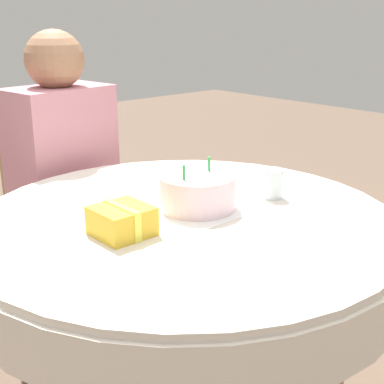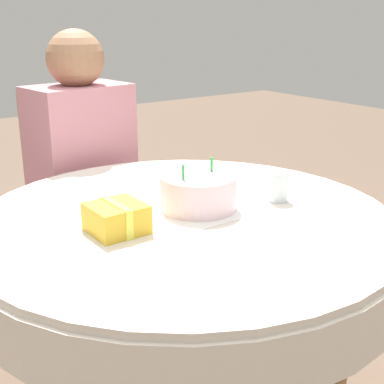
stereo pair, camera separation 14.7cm
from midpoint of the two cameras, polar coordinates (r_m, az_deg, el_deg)
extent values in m
cylinder|color=silver|center=(1.47, 2.06, -2.81)|extent=(1.16, 1.16, 0.02)
cylinder|color=silver|center=(1.50, 2.03, -5.65)|extent=(1.18, 1.18, 0.14)
cylinder|color=#A37A4C|center=(1.67, 18.13, -16.10)|extent=(0.05, 0.05, 0.76)
cylinder|color=#A37A4C|center=(1.76, -13.35, -13.80)|extent=(0.05, 0.05, 0.76)
cylinder|color=#A37A4C|center=(2.04, 3.51, -8.45)|extent=(0.05, 0.05, 0.76)
cube|color=#A37A4C|center=(2.23, -9.34, -3.93)|extent=(0.40, 0.40, 0.04)
cube|color=#A37A4C|center=(2.28, -12.06, 4.01)|extent=(0.33, 0.07, 0.54)
cylinder|color=#A37A4C|center=(2.15, -10.11, -12.05)|extent=(0.04, 0.04, 0.44)
cylinder|color=#A37A4C|center=(2.30, -3.66, -9.55)|extent=(0.04, 0.04, 0.44)
cylinder|color=#A37A4C|center=(2.38, -14.23, -9.12)|extent=(0.04, 0.04, 0.44)
cylinder|color=#A37A4C|center=(2.53, -8.13, -7.09)|extent=(0.04, 0.04, 0.44)
cylinder|color=#9E7051|center=(2.16, -8.61, -11.28)|extent=(0.09, 0.09, 0.48)
cylinder|color=#9E7051|center=(2.25, -4.61, -9.73)|extent=(0.09, 0.09, 0.48)
cube|color=#C67F8E|center=(2.14, -9.76, 3.59)|extent=(0.40, 0.28, 0.57)
sphere|color=#9E7051|center=(2.08, -10.34, 13.82)|extent=(0.22, 0.22, 0.22)
cube|color=white|center=(1.51, 3.44, -1.81)|extent=(0.27, 0.27, 0.00)
cylinder|color=silver|center=(1.50, 3.47, -0.03)|extent=(0.22, 0.22, 0.10)
cylinder|color=green|center=(1.52, 4.88, 2.91)|extent=(0.01, 0.01, 0.04)
cylinder|color=green|center=(1.44, 2.00, 2.08)|extent=(0.01, 0.01, 0.04)
cylinder|color=silver|center=(1.60, 11.75, 0.58)|extent=(0.06, 0.06, 0.09)
cube|color=gold|center=(1.35, -5.00, -2.84)|extent=(0.13, 0.13, 0.07)
cube|color=#EAE54C|center=(1.35, -5.00, -2.84)|extent=(0.02, 0.14, 0.08)
camera|label=1|loc=(0.07, -87.14, 0.95)|focal=50.00mm
camera|label=2|loc=(0.07, 92.86, -0.95)|focal=50.00mm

